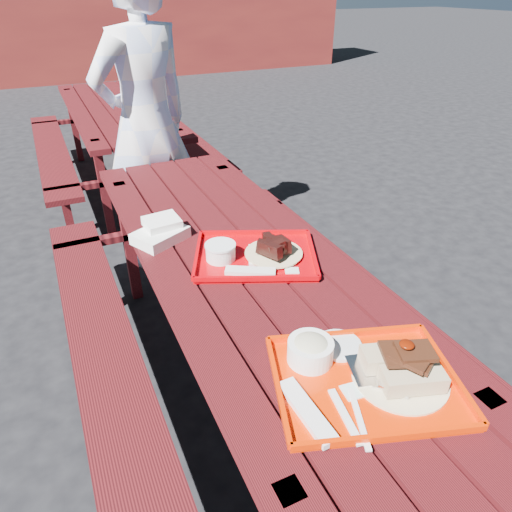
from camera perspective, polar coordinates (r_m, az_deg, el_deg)
name	(u,v)px	position (r m, az deg, el deg)	size (l,w,h in m)	color
ground	(243,386)	(2.31, -1.64, -15.90)	(60.00, 60.00, 0.00)	black
picnic_table_near	(241,292)	(1.94, -1.89, -4.51)	(1.41, 2.40, 0.75)	#4A0E11
picnic_table_far	(117,128)	(4.44, -16.95, 15.08)	(1.41, 2.40, 0.75)	#4A0E11
near_tray	(363,368)	(1.31, 13.22, -13.52)	(0.58, 0.51, 0.15)	red
far_tray	(253,254)	(1.78, -0.34, 0.23)	(0.57, 0.52, 0.08)	#AF0006
white_cloth	(161,232)	(1.96, -11.81, 2.99)	(0.26, 0.23, 0.09)	white
person	(146,125)	(2.99, -13.55, 15.68)	(0.68, 0.45, 1.87)	#BED0FE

